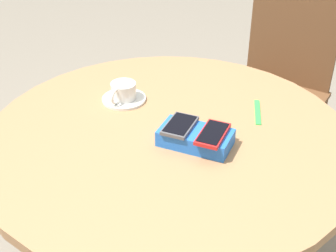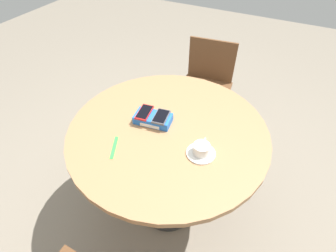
# 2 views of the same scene
# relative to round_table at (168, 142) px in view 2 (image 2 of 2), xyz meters

# --- Properties ---
(ground_plane) EXTENTS (8.00, 8.00, 0.00)m
(ground_plane) POSITION_rel_round_table_xyz_m (0.00, 0.00, -0.66)
(ground_plane) COLOR gray
(round_table) EXTENTS (1.05, 1.05, 0.77)m
(round_table) POSITION_rel_round_table_xyz_m (0.00, 0.00, 0.00)
(round_table) COLOR #2D2D2D
(round_table) RESTS_ON ground_plane
(phone_box) EXTENTS (0.21, 0.13, 0.04)m
(phone_box) POSITION_rel_round_table_xyz_m (-0.10, 0.01, 0.13)
(phone_box) COLOR blue
(phone_box) RESTS_ON round_table
(phone_red) EXTENTS (0.08, 0.13, 0.01)m
(phone_red) POSITION_rel_round_table_xyz_m (-0.15, 0.01, 0.15)
(phone_red) COLOR red
(phone_red) RESTS_ON phone_box
(phone_gray) EXTENTS (0.09, 0.13, 0.01)m
(phone_gray) POSITION_rel_round_table_xyz_m (-0.05, 0.02, 0.15)
(phone_gray) COLOR #515156
(phone_gray) RESTS_ON phone_box
(saucer) EXTENTS (0.14, 0.14, 0.01)m
(saucer) POSITION_rel_round_table_xyz_m (0.22, -0.08, 0.11)
(saucer) COLOR silver
(saucer) RESTS_ON round_table
(coffee_cup) EXTENTS (0.08, 0.11, 0.05)m
(coffee_cup) POSITION_rel_round_table_xyz_m (0.22, -0.08, 0.14)
(coffee_cup) COLOR silver
(coffee_cup) RESTS_ON saucer
(lanyard_strap) EXTENTS (0.08, 0.14, 0.00)m
(lanyard_strap) POSITION_rel_round_table_xyz_m (-0.17, -0.24, 0.11)
(lanyard_strap) COLOR green
(lanyard_strap) RESTS_ON round_table
(chair_far_side) EXTENTS (0.46, 0.46, 0.79)m
(chair_far_side) POSITION_rel_round_table_xyz_m (-0.11, 0.93, -0.24)
(chair_far_side) COLOR brown
(chair_far_side) RESTS_ON ground_plane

